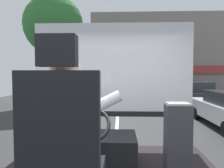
# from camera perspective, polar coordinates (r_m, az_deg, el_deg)

# --- Properties ---
(ground) EXTENTS (18.00, 44.00, 0.06)m
(ground) POSITION_cam_1_polar(r_m,az_deg,el_deg) (10.68, 1.64, -7.08)
(ground) COLOR #2D2D2D
(driver_seat) EXTENTS (0.48, 0.48, 1.37)m
(driver_seat) POSITION_cam_1_polar(r_m,az_deg,el_deg) (1.44, -12.97, -19.81)
(driver_seat) COLOR black
(driver_seat) RESTS_ON bus_floor
(bus_driver) EXTENTS (0.76, 0.58, 0.76)m
(bus_driver) POSITION_cam_1_polar(r_m,az_deg,el_deg) (1.50, -11.76, -11.72)
(bus_driver) COLOR #332D28
(bus_driver) RESTS_ON driver_seat
(steering_console) EXTENTS (1.10, 1.00, 0.81)m
(steering_console) POSITION_cam_1_polar(r_m,az_deg,el_deg) (2.69, -5.75, -17.46)
(steering_console) COLOR black
(steering_console) RESTS_ON bus_floor
(fare_box) EXTENTS (0.27, 0.22, 0.83)m
(fare_box) POSITION_cam_1_polar(r_m,az_deg,el_deg) (2.52, 17.38, -14.35)
(fare_box) COLOR #333338
(fare_box) RESTS_ON bus_floor
(windshield_panel) EXTENTS (2.50, 0.08, 1.48)m
(windshield_panel) POSITION_cam_1_polar(r_m,az_deg,el_deg) (3.34, 0.31, 1.04)
(windshield_panel) COLOR silver
(street_tree) EXTENTS (3.47, 3.47, 6.40)m
(street_tree) POSITION_cam_1_polar(r_m,az_deg,el_deg) (13.24, -15.58, 15.12)
(street_tree) COLOR #4C3828
(street_tree) RESTS_ON ground
(shop_building) EXTENTS (13.43, 5.83, 6.41)m
(shop_building) POSITION_cam_1_polar(r_m,az_deg,el_deg) (19.29, 15.80, 6.92)
(shop_building) COLOR gray
(shop_building) RESTS_ON ground
(parked_car_black) EXTENTS (1.81, 4.08, 1.38)m
(parked_car_black) POSITION_cam_1_polar(r_m,az_deg,el_deg) (12.44, 20.82, -2.43)
(parked_car_black) COLOR black
(parked_car_black) RESTS_ON ground
(parked_car_charcoal) EXTENTS (1.92, 3.97, 1.47)m
(parked_car_charcoal) POSITION_cam_1_polar(r_m,az_deg,el_deg) (17.26, 16.19, -0.74)
(parked_car_charcoal) COLOR #474C51
(parked_car_charcoal) RESTS_ON ground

